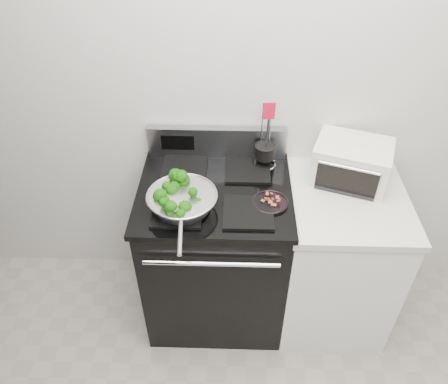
{
  "coord_description": "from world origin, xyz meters",
  "views": [
    {
      "loc": [
        -0.2,
        -0.3,
        2.37
      ],
      "look_at": [
        -0.25,
        1.36,
        0.98
      ],
      "focal_mm": 35.0,
      "sensor_mm": 36.0,
      "label": 1
    }
  ],
  "objects_px": {
    "gas_range": "(216,251)",
    "toaster_oven": "(351,162)",
    "skillet": "(182,200)",
    "bacon_plate": "(270,201)",
    "utensil_holder": "(265,155)"
  },
  "relations": [
    {
      "from": "bacon_plate",
      "to": "toaster_oven",
      "type": "bearing_deg",
      "value": 29.99
    },
    {
      "from": "skillet",
      "to": "utensil_holder",
      "type": "bearing_deg",
      "value": 37.36
    },
    {
      "from": "gas_range",
      "to": "skillet",
      "type": "height_order",
      "value": "gas_range"
    },
    {
      "from": "bacon_plate",
      "to": "utensil_holder",
      "type": "distance_m",
      "value": 0.32
    },
    {
      "from": "skillet",
      "to": "gas_range",
      "type": "bearing_deg",
      "value": 40.79
    },
    {
      "from": "utensil_holder",
      "to": "toaster_oven",
      "type": "xyz_separation_m",
      "value": [
        0.45,
        -0.07,
        0.01
      ]
    },
    {
      "from": "utensil_holder",
      "to": "toaster_oven",
      "type": "bearing_deg",
      "value": -12.63
    },
    {
      "from": "skillet",
      "to": "toaster_oven",
      "type": "relative_size",
      "value": 1.2
    },
    {
      "from": "bacon_plate",
      "to": "utensil_holder",
      "type": "xyz_separation_m",
      "value": [
        -0.02,
        0.32,
        0.05
      ]
    },
    {
      "from": "skillet",
      "to": "utensil_holder",
      "type": "relative_size",
      "value": 1.39
    },
    {
      "from": "gas_range",
      "to": "bacon_plate",
      "type": "relative_size",
      "value": 6.39
    },
    {
      "from": "toaster_oven",
      "to": "utensil_holder",
      "type": "bearing_deg",
      "value": -169.43
    },
    {
      "from": "gas_range",
      "to": "skillet",
      "type": "xyz_separation_m",
      "value": [
        -0.15,
        -0.15,
        0.52
      ]
    },
    {
      "from": "gas_range",
      "to": "toaster_oven",
      "type": "bearing_deg",
      "value": 11.87
    },
    {
      "from": "utensil_holder",
      "to": "bacon_plate",
      "type": "bearing_deg",
      "value": -90.92
    }
  ]
}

